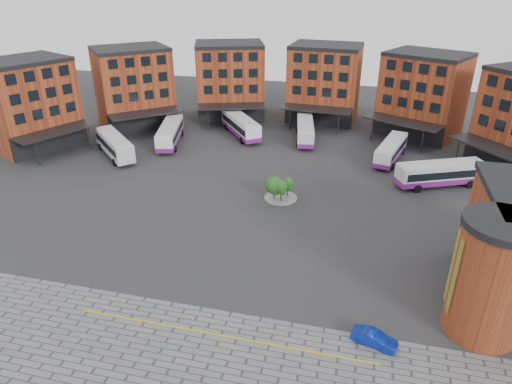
% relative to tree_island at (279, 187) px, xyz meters
% --- Properties ---
extents(ground, '(160.00, 160.00, 0.00)m').
position_rel_tree_island_xyz_m(ground, '(-1.78, -11.53, -1.88)').
color(ground, '#28282B').
rests_on(ground, ground).
extents(yellow_line, '(26.00, 0.15, 0.02)m').
position_rel_tree_island_xyz_m(yellow_line, '(0.22, -25.53, -1.85)').
color(yellow_line, gold).
rests_on(yellow_line, paving_zone).
extents(main_building, '(94.14, 42.48, 14.60)m').
position_rel_tree_island_xyz_m(main_building, '(-6.56, 26.71, 5.35)').
color(main_building, '#974120').
rests_on(main_building, ground).
extents(tree_island, '(4.40, 4.40, 3.32)m').
position_rel_tree_island_xyz_m(tree_island, '(0.00, 0.00, 0.00)').
color(tree_island, gray).
rests_on(tree_island, ground).
extents(bus_a, '(10.76, 10.50, 3.46)m').
position_rel_tree_island_xyz_m(bus_a, '(-28.87, 8.96, 0.18)').
color(bus_a, silver).
rests_on(bus_a, ground).
extents(bus_b, '(5.82, 12.79, 3.51)m').
position_rel_tree_island_xyz_m(bus_b, '(-22.41, 16.41, 0.03)').
color(bus_b, white).
rests_on(bus_b, ground).
extents(bus_c, '(9.89, 11.89, 3.57)m').
position_rel_tree_island_xyz_m(bus_c, '(-11.73, 23.45, 0.06)').
color(bus_c, white).
rests_on(bus_c, ground).
extents(bus_d, '(4.79, 12.40, 3.41)m').
position_rel_tree_island_xyz_m(bus_d, '(-0.06, 23.94, -0.03)').
color(bus_d, silver).
rests_on(bus_d, ground).
extents(bus_e, '(5.39, 11.61, 3.19)m').
position_rel_tree_island_xyz_m(bus_e, '(14.52, 17.81, -0.15)').
color(bus_e, silver).
rests_on(bus_e, ground).
extents(bus_f, '(12.48, 7.72, 3.50)m').
position_rel_tree_island_xyz_m(bus_f, '(21.04, 9.58, 0.02)').
color(bus_f, silver).
rests_on(bus_f, ground).
extents(blue_car, '(3.92, 2.25, 1.22)m').
position_rel_tree_island_xyz_m(blue_car, '(12.66, -23.45, -1.27)').
color(blue_car, '#0B2293').
rests_on(blue_car, ground).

